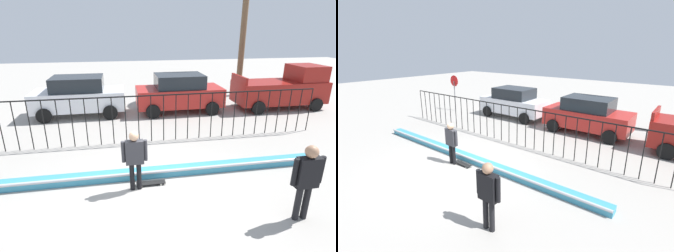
{
  "view_description": "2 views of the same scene",
  "coord_description": "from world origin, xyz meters",
  "views": [
    {
      "loc": [
        -0.6,
        -6.18,
        4.05
      ],
      "look_at": [
        0.88,
        1.97,
        1.03
      ],
      "focal_mm": 28.73,
      "sensor_mm": 36.0,
      "label": 1
    },
    {
      "loc": [
        6.66,
        -5.5,
        4.26
      ],
      "look_at": [
        0.37,
        2.5,
        1.06
      ],
      "focal_mm": 26.31,
      "sensor_mm": 36.0,
      "label": 2
    }
  ],
  "objects": [
    {
      "name": "ground_plane",
      "position": [
        0.0,
        0.0,
        0.0
      ],
      "size": [
        60.0,
        60.0,
        0.0
      ],
      "primitive_type": "plane",
      "color": "#9E9991"
    },
    {
      "name": "bowl_coping_ledge",
      "position": [
        0.0,
        0.64,
        0.12
      ],
      "size": [
        11.0,
        0.41,
        0.27
      ],
      "color": "teal",
      "rests_on": "ground"
    },
    {
      "name": "perimeter_fence",
      "position": [
        0.0,
        3.2,
        1.1
      ],
      "size": [
        14.04,
        0.04,
        1.79
      ],
      "color": "black",
      "rests_on": "ground"
    },
    {
      "name": "skateboarder",
      "position": [
        -0.33,
        0.06,
        0.99
      ],
      "size": [
        0.66,
        0.25,
        1.65
      ],
      "rotation": [
        0.0,
        0.0,
        -0.16
      ],
      "color": "black",
      "rests_on": "ground"
    },
    {
      "name": "skateboard",
      "position": [
        0.08,
        0.19,
        0.06
      ],
      "size": [
        0.8,
        0.2,
        0.07
      ],
      "rotation": [
        0.0,
        0.0,
        -0.34
      ],
      "color": "black",
      "rests_on": "ground"
    },
    {
      "name": "camera_operator",
      "position": [
        3.21,
        -1.78,
        1.08
      ],
      "size": [
        0.73,
        0.27,
        1.8
      ],
      "rotation": [
        0.0,
        0.0,
        2.36
      ],
      "color": "black",
      "rests_on": "ground"
    },
    {
      "name": "parked_car_white",
      "position": [
        -2.58,
        7.09,
        0.97
      ],
      "size": [
        4.3,
        2.12,
        1.9
      ],
      "rotation": [
        0.0,
        0.0,
        0.05
      ],
      "color": "silver",
      "rests_on": "ground"
    },
    {
      "name": "parked_car_red",
      "position": [
        2.34,
        6.88,
        0.97
      ],
      "size": [
        4.3,
        2.12,
        1.9
      ],
      "rotation": [
        0.0,
        0.0,
        0.03
      ],
      "color": "#B2231E",
      "rests_on": "ground"
    },
    {
      "name": "stop_sign",
      "position": [
        -6.94,
        5.91,
        1.62
      ],
      "size": [
        0.76,
        0.07,
        2.5
      ],
      "color": "slate",
      "rests_on": "ground"
    }
  ]
}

